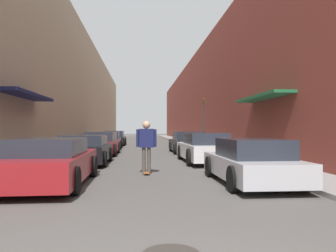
{
  "coord_description": "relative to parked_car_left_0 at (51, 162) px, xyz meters",
  "views": [
    {
      "loc": [
        -0.35,
        -1.97,
        1.49
      ],
      "look_at": [
        0.85,
        11.98,
        1.62
      ],
      "focal_mm": 35.0,
      "sensor_mm": 36.0,
      "label": 1
    }
  ],
  "objects": [
    {
      "name": "parked_car_left_0",
      "position": [
        0.0,
        0.0,
        0.0
      ],
      "size": [
        1.98,
        4.73,
        1.25
      ],
      "color": "maroon",
      "rests_on": "ground"
    },
    {
      "name": "parked_car_right_2",
      "position": [
        5.33,
        11.39,
        0.03
      ],
      "size": [
        2.02,
        4.38,
        1.34
      ],
      "color": "black",
      "rests_on": "ground"
    },
    {
      "name": "parked_car_right_1",
      "position": [
        5.22,
        5.49,
        0.03
      ],
      "size": [
        1.96,
        4.82,
        1.32
      ],
      "color": "silver",
      "rests_on": "ground"
    },
    {
      "name": "traffic_light",
      "position": [
        7.38,
        16.7,
        1.86
      ],
      "size": [
        0.16,
        0.22,
        3.86
      ],
      "color": "#2D2D2D",
      "rests_on": "curb_strip_right"
    },
    {
      "name": "parked_car_left_1",
      "position": [
        0.03,
        5.16,
        -0.01
      ],
      "size": [
        2.06,
        4.0,
        1.24
      ],
      "color": "black",
      "rests_on": "ground"
    },
    {
      "name": "curb_strip_right",
      "position": [
        7.27,
        27.54,
        -0.55
      ],
      "size": [
        1.8,
        68.95,
        0.12
      ],
      "color": "gray",
      "rests_on": "ground"
    },
    {
      "name": "skateboarder",
      "position": [
        2.57,
        1.94,
        0.47
      ],
      "size": [
        0.67,
        0.78,
        1.76
      ],
      "color": "brown",
      "rests_on": "ground"
    },
    {
      "name": "parked_car_left_2",
      "position": [
        0.14,
        10.24,
        0.03
      ],
      "size": [
        1.89,
        4.52,
        1.33
      ],
      "color": "maroon",
      "rests_on": "ground"
    },
    {
      "name": "parked_car_left_3",
      "position": [
        -0.02,
        15.96,
        0.01
      ],
      "size": [
        1.97,
        4.34,
        1.29
      ],
      "color": "#232326",
      "rests_on": "ground"
    },
    {
      "name": "parked_car_left_4",
      "position": [
        0.04,
        21.43,
        0.03
      ],
      "size": [
        2.0,
        4.29,
        1.33
      ],
      "color": "black",
      "rests_on": "ground"
    },
    {
      "name": "ground",
      "position": [
        2.7,
        20.64,
        -0.61
      ],
      "size": [
        151.7,
        151.7,
        0.0
      ],
      "primitive_type": "plane",
      "color": "#4C4947"
    },
    {
      "name": "building_row_left",
      "position": [
        -4.76,
        27.53,
        4.84
      ],
      "size": [
        4.9,
        68.95,
        10.91
      ],
      "color": "tan",
      "rests_on": "ground"
    },
    {
      "name": "curb_strip_left",
      "position": [
        -1.86,
        27.54,
        -0.55
      ],
      "size": [
        1.8,
        68.95,
        0.12
      ],
      "color": "gray",
      "rests_on": "ground"
    },
    {
      "name": "parked_car_right_0",
      "position": [
        5.38,
        -0.2,
        -0.02
      ],
      "size": [
        1.89,
        4.18,
        1.23
      ],
      "color": "#B7B7BC",
      "rests_on": "ground"
    },
    {
      "name": "building_row_right",
      "position": [
        10.17,
        27.53,
        4.14
      ],
      "size": [
        4.9,
        68.95,
        9.51
      ],
      "color": "brown",
      "rests_on": "ground"
    }
  ]
}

